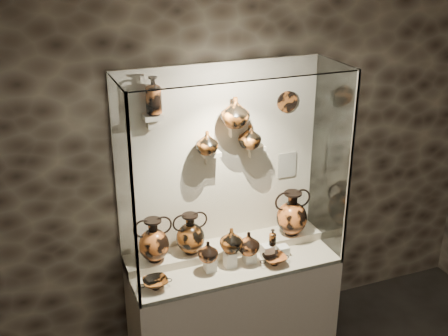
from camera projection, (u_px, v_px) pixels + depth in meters
The scene contains 35 objects.
wall_back at pixel (219, 160), 4.54m from camera, with size 5.00×0.02×3.20m, color black.
plinth at pixel (233, 305), 4.73m from camera, with size 1.70×0.60×0.80m, color beige.
front_tier at pixel (233, 263), 4.57m from camera, with size 1.68×0.58×0.03m, color beige.
rear_tier at pixel (225, 249), 4.70m from camera, with size 1.70×0.25×0.10m, color beige.
back_panel at pixel (219, 160), 4.53m from camera, with size 1.70×0.03×1.60m, color beige.
glass_front at pixel (250, 190), 4.01m from camera, with size 1.70×0.01×1.60m, color white.
glass_left at pixel (124, 192), 3.98m from camera, with size 0.01×0.60×1.60m, color white.
glass_right at pixel (330, 160), 4.55m from camera, with size 0.01×0.60×1.60m, color white.
glass_top at pixel (235, 71), 3.95m from camera, with size 1.70×0.60×0.01m, color white.
frame_post_left at pixel (134, 209), 3.73m from camera, with size 0.02×0.02×1.60m, color gray.
frame_post_right at pixel (350, 173), 4.29m from camera, with size 0.02×0.02×1.60m, color gray.
pedestal_a at pixel (210, 265), 4.42m from camera, with size 0.09×0.09×0.10m, color white.
pedestal_b at pixel (230, 259), 4.47m from camera, with size 0.09×0.09×0.13m, color white.
pedestal_c at pixel (249, 257), 4.54m from camera, with size 0.09×0.09×0.09m, color white.
pedestal_d at pixel (267, 251), 4.59m from camera, with size 0.09×0.09×0.12m, color white.
pedestal_e at pixel (283, 250), 4.64m from camera, with size 0.09×0.09×0.08m, color white.
bracket_ul at pixel (153, 117), 4.11m from camera, with size 0.14×0.12×0.04m, color beige.
bracket_ca at pixel (211, 153), 4.40m from camera, with size 0.14×0.12×0.04m, color beige.
bracket_cb at pixel (234, 126), 4.39m from camera, with size 0.10×0.12×0.04m, color beige.
bracket_cc at pixel (255, 147), 4.52m from camera, with size 0.14×0.12×0.04m, color beige.
amphora_left at pixel (154, 240), 4.38m from camera, with size 0.29×0.29×0.36m, color #C15D25, non-canonical shape.
amphora_mid at pixel (190, 233), 4.49m from camera, with size 0.28×0.28×0.35m, color #A2531C, non-canonical shape.
amphora_right at pixel (292, 213), 4.77m from camera, with size 0.32×0.32×0.40m, color #C15D25, non-canonical shape.
jug_a at pixel (208, 251), 4.35m from camera, with size 0.16×0.16×0.17m, color #C15D25.
jug_b at pixel (231, 240), 4.43m from camera, with size 0.19×0.19×0.20m, color #A2531C.
jug_c at pixel (248, 243), 4.47m from camera, with size 0.18×0.18×0.19m, color #C15D25.
lekythos_small at pixel (272, 236), 4.53m from camera, with size 0.07×0.07×0.16m, color #A2531C, non-canonical shape.
kylix_left at pixel (155, 283), 4.19m from camera, with size 0.24×0.21×0.10m, color #A2531C, non-canonical shape.
kylix_right at pixel (274, 259), 4.50m from camera, with size 0.24×0.20×0.10m, color #C15D25, non-canonical shape.
lekythos_tall at pixel (153, 94), 4.03m from camera, with size 0.13×0.13×0.32m, color #C15D25, non-canonical shape.
ovoid_vase_a at pixel (207, 143), 4.31m from camera, with size 0.18×0.18×0.18m, color #A2531C.
ovoid_vase_b at pixel (235, 112), 4.27m from camera, with size 0.23×0.23×0.23m, color #A2531C.
ovoid_vase_c at pixel (250, 137), 4.42m from camera, with size 0.18×0.18×0.19m, color #A2531C.
wall_plate at pixel (287, 102), 4.53m from camera, with size 0.18×0.18×0.02m, color #AF5822.
info_placard at pixel (287, 165), 4.77m from camera, with size 0.17×0.01×0.22m, color beige.
Camera 1 is at (-1.49, -1.44, 3.29)m, focal length 45.00 mm.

